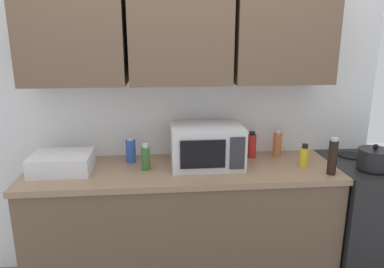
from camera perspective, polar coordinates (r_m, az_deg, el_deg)
wall_back_with_cabinets at (r=2.54m, az=-1.98°, el=10.92°), size 2.96×0.38×2.60m
counter_run at (r=2.64m, az=-1.45°, el=-14.47°), size 2.09×0.63×0.90m
stove_range at (r=3.06m, az=27.05°, el=-11.91°), size 0.76×0.64×0.91m
kettle at (r=2.67m, az=26.86°, el=-3.51°), size 0.21×0.21×0.17m
microwave at (r=2.45m, az=2.33°, el=-1.86°), size 0.48×0.37×0.28m
dish_rack at (r=2.51m, az=-19.87°, el=-4.29°), size 0.38×0.30×0.12m
bottle_spice_jar at (r=2.73m, az=13.34°, el=-1.52°), size 0.06×0.06×0.20m
bottle_yellow_mustard at (r=2.57m, az=17.33°, el=-3.39°), size 0.06×0.06×0.16m
bottle_blue_cleaner at (r=2.57m, az=-9.65°, el=-2.58°), size 0.07×0.07×0.18m
bottle_red_sauce at (r=2.66m, az=9.43°, el=-1.77°), size 0.06×0.06×0.19m
bottle_green_oil at (r=2.41m, az=-7.33°, el=-3.73°), size 0.06×0.06×0.18m
bottle_soy_dark at (r=2.47m, az=21.35°, el=-3.36°), size 0.06×0.06×0.24m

